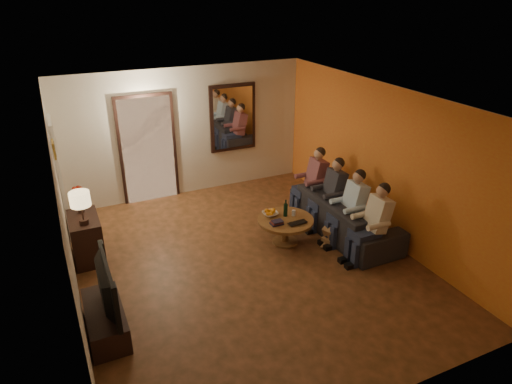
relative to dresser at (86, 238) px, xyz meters
name	(u,v)px	position (x,y,z in m)	size (l,w,h in m)	color
floor	(247,262)	(2.25, -1.20, -0.36)	(5.00, 6.00, 0.01)	#412B11
ceiling	(245,100)	(2.25, -1.20, 2.24)	(5.00, 6.00, 0.01)	white
back_wall	(186,133)	(2.25, 1.80, 0.94)	(5.00, 0.02, 2.60)	beige
front_wall	(376,308)	(2.25, -4.20, 0.94)	(5.00, 0.02, 2.60)	beige
left_wall	(65,222)	(-0.25, -1.20, 0.94)	(0.02, 6.00, 2.60)	beige
right_wall	(382,162)	(4.75, -1.20, 0.94)	(0.02, 6.00, 2.60)	beige
orange_accent	(382,162)	(4.74, -1.20, 0.94)	(0.01, 6.00, 2.60)	orange
kitchen_doorway	(148,150)	(1.45, 1.78, 0.69)	(1.00, 0.06, 2.10)	#FFE0A5
door_trim	(148,150)	(1.45, 1.77, 0.69)	(1.12, 0.04, 2.22)	black
fridge_glimpse	(161,155)	(1.70, 1.78, 0.54)	(0.45, 0.03, 1.70)	silver
mirror_frame	(233,118)	(3.25, 1.76, 1.14)	(1.00, 0.05, 1.40)	black
mirror_glass	(233,118)	(3.25, 1.73, 1.14)	(0.86, 0.02, 1.26)	white
white_door	(60,178)	(-0.21, 1.10, 0.66)	(0.06, 0.85, 2.04)	white
framed_art	(54,149)	(-0.22, 0.10, 1.49)	(0.03, 0.28, 0.24)	#B28C33
art_canvas	(55,149)	(-0.21, 0.10, 1.49)	(0.01, 0.22, 0.18)	brown
dresser	(86,238)	(0.00, 0.00, 0.00)	(0.45, 0.81, 0.72)	black
table_lamp	(81,208)	(0.00, -0.22, 0.63)	(0.30, 0.30, 0.54)	beige
flower_vase	(79,199)	(0.00, 0.22, 0.58)	(0.14, 0.14, 0.44)	#B32813
tv_stand	(106,320)	(0.00, -1.90, -0.18)	(0.45, 1.08, 0.36)	black
tv	(100,287)	(0.00, -1.90, 0.33)	(0.15, 1.14, 0.65)	black
sofa	(344,215)	(4.20, -1.03, -0.03)	(0.90, 2.30, 0.67)	black
person_a	(374,226)	(4.10, -1.93, 0.24)	(0.60, 0.40, 1.20)	tan
person_b	(351,210)	(4.10, -1.33, 0.24)	(0.60, 0.40, 1.20)	tan
person_c	(331,196)	(4.10, -0.73, 0.24)	(0.60, 0.40, 1.20)	tan
person_d	(313,184)	(4.10, -0.13, 0.24)	(0.60, 0.40, 1.20)	tan
dog	(335,227)	(3.87, -1.24, -0.08)	(0.56, 0.24, 0.56)	#9B7A47
coffee_table	(285,231)	(3.09, -0.91, -0.14)	(0.94, 0.94, 0.45)	brown
bowl	(270,214)	(2.91, -0.69, 0.12)	(0.26, 0.26, 0.06)	white
oranges	(270,210)	(2.91, -0.69, 0.19)	(0.20, 0.20, 0.08)	orange
wine_bottle	(286,208)	(3.14, -0.81, 0.24)	(0.07, 0.07, 0.31)	black
wine_glass	(294,213)	(3.27, -0.86, 0.14)	(0.06, 0.06, 0.10)	silver
book_stack	(277,222)	(2.87, -1.01, 0.12)	(0.20, 0.15, 0.07)	black
laptop	(299,224)	(3.19, -1.19, 0.10)	(0.33, 0.21, 0.03)	black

